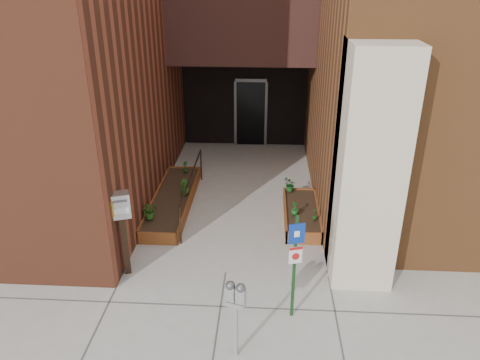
# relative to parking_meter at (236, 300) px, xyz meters

# --- Properties ---
(ground) EXTENTS (80.00, 80.00, 0.00)m
(ground) POSITION_rel_parking_meter_xyz_m (-0.35, 2.10, -1.06)
(ground) COLOR #9E9991
(ground) RESTS_ON ground
(planter_left) EXTENTS (0.90, 3.60, 0.30)m
(planter_left) POSITION_rel_parking_meter_xyz_m (-1.90, 4.80, -0.92)
(planter_left) COLOR brown
(planter_left) RESTS_ON ground
(planter_right) EXTENTS (0.80, 2.20, 0.30)m
(planter_right) POSITION_rel_parking_meter_xyz_m (1.25, 4.30, -0.92)
(planter_right) COLOR brown
(planter_right) RESTS_ON ground
(handrail) EXTENTS (0.04, 3.34, 0.90)m
(handrail) POSITION_rel_parking_meter_xyz_m (-1.40, 4.75, -0.31)
(handrail) COLOR black
(handrail) RESTS_ON ground
(parking_meter) EXTENTS (0.32, 0.19, 1.36)m
(parking_meter) POSITION_rel_parking_meter_xyz_m (0.00, 0.00, 0.00)
(parking_meter) COLOR #ABABAD
(parking_meter) RESTS_ON ground
(sign_post) EXTENTS (0.26, 0.10, 1.95)m
(sign_post) POSITION_rel_parking_meter_xyz_m (0.90, 0.94, 0.15)
(sign_post) COLOR #163C19
(sign_post) RESTS_ON ground
(payment_dropbox) EXTENTS (0.41, 0.35, 1.73)m
(payment_dropbox) POSITION_rel_parking_meter_xyz_m (-2.25, 2.00, 0.19)
(payment_dropbox) COLOR black
(payment_dropbox) RESTS_ON ground
(shrub_left_a) EXTENTS (0.48, 0.48, 0.40)m
(shrub_left_a) POSITION_rel_parking_meter_xyz_m (-2.17, 3.63, -0.56)
(shrub_left_a) COLOR #295D1A
(shrub_left_a) RESTS_ON planter_left
(shrub_left_b) EXTENTS (0.30, 0.30, 0.39)m
(shrub_left_b) POSITION_rel_parking_meter_xyz_m (-1.62, 4.87, -0.56)
(shrub_left_b) COLOR #2A5F1B
(shrub_left_b) RESTS_ON planter_left
(shrub_left_c) EXTENTS (0.28, 0.28, 0.36)m
(shrub_left_c) POSITION_rel_parking_meter_xyz_m (-1.60, 4.89, -0.58)
(shrub_left_c) COLOR #205B1A
(shrub_left_c) RESTS_ON planter_left
(shrub_left_d) EXTENTS (0.25, 0.25, 0.34)m
(shrub_left_d) POSITION_rel_parking_meter_xyz_m (-1.80, 6.18, -0.59)
(shrub_left_d) COLOR #175016
(shrub_left_d) RESTS_ON planter_left
(shrub_right_a) EXTENTS (0.21, 0.21, 0.30)m
(shrub_right_a) POSITION_rel_parking_meter_xyz_m (1.07, 3.99, -0.61)
(shrub_right_a) COLOR #1B5E1F
(shrub_right_a) RESTS_ON planter_right
(shrub_right_b) EXTENTS (0.22, 0.22, 0.30)m
(shrub_right_b) POSITION_rel_parking_meter_xyz_m (1.50, 3.75, -0.61)
(shrub_right_b) COLOR #1A5A19
(shrub_right_b) RESTS_ON planter_right
(shrub_right_c) EXTENTS (0.41, 0.41, 0.34)m
(shrub_right_c) POSITION_rel_parking_meter_xyz_m (1.00, 5.20, -0.58)
(shrub_right_c) COLOR #16501C
(shrub_right_c) RESTS_ON planter_right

